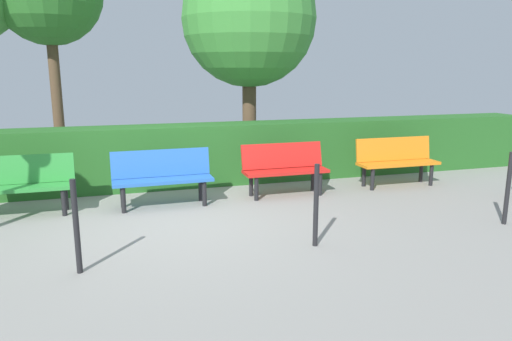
{
  "coord_description": "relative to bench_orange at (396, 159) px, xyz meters",
  "views": [
    {
      "loc": [
        0.81,
        6.4,
        2.07
      ],
      "look_at": [
        -1.25,
        -0.4,
        0.55
      ],
      "focal_mm": 33.19,
      "sensor_mm": 36.0,
      "label": 1
    }
  ],
  "objects": [
    {
      "name": "railing_post_mid",
      "position": [
        2.64,
        2.38,
        0.02
      ],
      "size": [
        0.06,
        0.06,
        1.0
      ],
      "primitive_type": "cylinder",
      "color": "black",
      "rests_on": "ground_plane"
    },
    {
      "name": "railing_post_far",
      "position": [
        5.3,
        2.38,
        0.02
      ],
      "size": [
        0.06,
        0.06,
        1.0
      ],
      "primitive_type": "cylinder",
      "color": "black",
      "rests_on": "ground_plane"
    },
    {
      "name": "ground_plane",
      "position": [
        4.06,
        0.91,
        -0.48
      ],
      "size": [
        17.43,
        17.43,
        0.0
      ],
      "primitive_type": "plane",
      "color": "gray"
    },
    {
      "name": "bench_blue",
      "position": [
        4.2,
        0.11,
        0.0
      ],
      "size": [
        1.51,
        0.48,
        0.86
      ],
      "rotation": [
        0.0,
        0.0,
        0.02
      ],
      "color": "blue",
      "rests_on": "ground_plane"
    },
    {
      "name": "tree_near",
      "position": [
        2.07,
        -2.43,
        2.59
      ],
      "size": [
        2.77,
        2.77,
        4.47
      ],
      "color": "brown",
      "rests_on": "ground_plane"
    },
    {
      "name": "bench_red",
      "position": [
        2.18,
        0.05,
        -0.0
      ],
      "size": [
        1.42,
        0.47,
        0.86
      ],
      "rotation": [
        0.0,
        0.0,
        0.0
      ],
      "color": "red",
      "rests_on": "ground_plane"
    },
    {
      "name": "hedge_row",
      "position": [
        3.13,
        -1.15,
        0.06
      ],
      "size": [
        13.43,
        0.77,
        1.09
      ],
      "primitive_type": "cube",
      "color": "#266023",
      "rests_on": "ground_plane"
    },
    {
      "name": "bench_orange",
      "position": [
        0.0,
        0.0,
        0.0
      ],
      "size": [
        1.5,
        0.46,
        0.86
      ],
      "rotation": [
        0.0,
        0.0,
        -0.01
      ],
      "color": "orange",
      "rests_on": "ground_plane"
    },
    {
      "name": "railing_post_near",
      "position": [
        -0.17,
        2.38,
        0.02
      ],
      "size": [
        0.06,
        0.06,
        1.0
      ],
      "primitive_type": "cylinder",
      "color": "black",
      "rests_on": "ground_plane"
    },
    {
      "name": "bench_green",
      "position": [
        6.26,
        0.01,
        0.0
      ],
      "size": [
        1.57,
        0.46,
        0.86
      ],
      "rotation": [
        0.0,
        0.0,
        -0.01
      ],
      "color": "#2D8C38",
      "rests_on": "ground_plane"
    }
  ]
}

